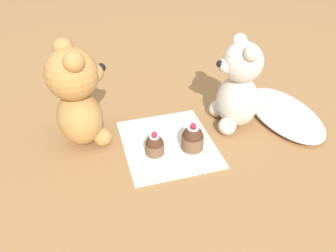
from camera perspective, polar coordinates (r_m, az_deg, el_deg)
ground_plane at (r=0.83m, az=0.00°, el=-3.14°), size 4.00×4.00×0.00m
knitted_placemat at (r=0.83m, az=0.00°, el=-2.98°), size 0.25×0.22×0.01m
tulle_cloth at (r=0.98m, az=19.59°, el=2.16°), size 0.29×0.16×0.03m
teddy_bear_cream at (r=0.87m, az=12.06°, el=6.57°), size 0.13×0.13×0.24m
teddy_bear_tan at (r=0.80m, az=-15.45°, el=4.94°), size 0.14×0.14×0.26m
cupcake_near_cream_bear at (r=0.80m, az=4.31°, el=-2.15°), size 0.05×0.05×0.07m
saucer_plate at (r=0.79m, az=-2.30°, el=-4.80°), size 0.08×0.08×0.01m
cupcake_near_tan_bear at (r=0.77m, az=-2.34°, el=-3.37°), size 0.05×0.05×0.06m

